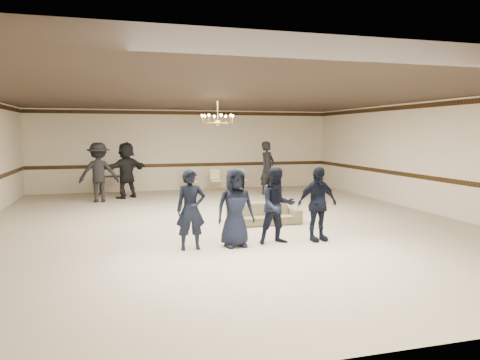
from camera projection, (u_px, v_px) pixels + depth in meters
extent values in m
cube|color=#BBAF90|center=(227.00, 223.00, 11.36)|extent=(12.00, 14.00, 0.01)
cube|color=black|center=(226.00, 96.00, 11.02)|extent=(12.00, 14.00, 0.01)
cube|color=beige|center=(185.00, 150.00, 17.90)|extent=(12.00, 0.01, 3.20)
cube|color=beige|center=(391.00, 202.00, 4.48)|extent=(12.00, 0.01, 3.20)
cube|color=beige|center=(429.00, 157.00, 12.78)|extent=(0.01, 14.00, 3.20)
cube|color=#341F0F|center=(186.00, 165.00, 17.95)|extent=(12.00, 0.02, 0.14)
cube|color=#341F0F|center=(185.00, 113.00, 17.73)|extent=(12.00, 0.02, 0.14)
imported|color=black|center=(191.00, 210.00, 8.70)|extent=(0.58, 0.38, 1.59)
imported|color=black|center=(235.00, 208.00, 8.94)|extent=(0.81, 0.56, 1.59)
imported|color=black|center=(277.00, 206.00, 9.18)|extent=(0.78, 0.61, 1.59)
imported|color=black|center=(317.00, 204.00, 9.42)|extent=(0.97, 0.50, 1.59)
imported|color=#6C6448|center=(264.00, 214.00, 11.20)|extent=(1.82, 0.74, 0.53)
imported|color=black|center=(99.00, 172.00, 14.72)|extent=(1.30, 0.77, 1.98)
imported|color=black|center=(126.00, 170.00, 15.63)|extent=(1.84, 1.52, 1.98)
imported|color=black|center=(267.00, 168.00, 16.60)|extent=(0.86, 0.82, 1.98)
cube|color=black|center=(110.00, 185.00, 16.63)|extent=(0.83, 0.35, 0.70)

